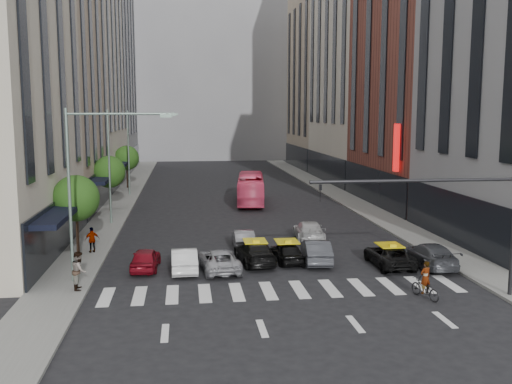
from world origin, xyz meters
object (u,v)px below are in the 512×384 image
object	(u,v)px
streetlamp_far	(137,141)
car_white_front	(184,260)
motorcycle	(425,289)
streetlamp_near	(88,172)
streetlamp_mid	(121,151)
pedestrian_near	(79,270)
taxi_left	(255,252)
pedestrian_far	(92,240)
car_red	(145,259)
bus	(251,189)
taxi_center	(287,252)

from	to	relation	value
streetlamp_far	car_white_front	distance (m)	31.16
streetlamp_far	motorcycle	bearing A→B (deg)	-65.93
streetlamp_near	streetlamp_mid	distance (m)	16.00
motorcycle	pedestrian_near	xyz separation A→B (m)	(-16.73, 3.13, 0.62)
taxi_left	pedestrian_far	size ratio (longest dim) A/B	2.86
car_red	pedestrian_far	distance (m)	5.31
bus	pedestrian_far	bearing A→B (deg)	64.08
car_white_front	pedestrian_near	xyz separation A→B (m)	(-5.20, -3.18, 0.44)
car_red	car_white_front	xyz separation A→B (m)	(2.20, -0.60, 0.03)
car_red	taxi_center	bearing A→B (deg)	-172.41
car_red	car_white_front	bearing A→B (deg)	167.97
streetlamp_mid	streetlamp_far	distance (m)	16.00
car_red	taxi_left	world-z (taller)	taxi_left
taxi_left	streetlamp_far	bearing A→B (deg)	-78.54
car_white_front	bus	size ratio (longest dim) A/B	0.39
streetlamp_near	motorcycle	world-z (taller)	streetlamp_near
car_white_front	streetlamp_near	bearing A→B (deg)	17.43
streetlamp_far	bus	world-z (taller)	streetlamp_far
car_white_front	taxi_center	size ratio (longest dim) A/B	1.11
pedestrian_far	car_white_front	bearing A→B (deg)	115.82
pedestrian_near	pedestrian_far	xyz separation A→B (m)	(-0.56, 7.71, -0.15)
taxi_center	pedestrian_near	size ratio (longest dim) A/B	1.90
streetlamp_near	pedestrian_near	bearing A→B (deg)	-103.24
car_red	pedestrian_far	world-z (taller)	pedestrian_far
streetlamp_mid	car_red	bearing A→B (deg)	-79.11
taxi_left	taxi_center	bearing A→B (deg)	175.98
streetlamp_near	pedestrian_far	world-z (taller)	streetlamp_near
car_red	car_white_front	distance (m)	2.28
pedestrian_far	streetlamp_near	bearing A→B (deg)	72.44
taxi_center	taxi_left	bearing A→B (deg)	-3.03
pedestrian_near	taxi_center	bearing A→B (deg)	-73.21
streetlamp_near	taxi_center	world-z (taller)	streetlamp_near
car_red	car_white_front	world-z (taller)	car_white_front
pedestrian_near	pedestrian_far	distance (m)	7.73
streetlamp_near	car_red	distance (m)	6.31
taxi_left	pedestrian_near	world-z (taller)	pedestrian_near
streetlamp_near	pedestrian_near	distance (m)	5.04
car_red	taxi_center	distance (m)	8.34
taxi_left	taxi_center	distance (m)	1.93
bus	pedestrian_near	world-z (taller)	bus
streetlamp_near	bus	distance (m)	28.23
streetlamp_mid	pedestrian_near	size ratio (longest dim) A/B	4.67
taxi_center	motorcycle	bearing A→B (deg)	120.93
streetlamp_near	car_white_front	world-z (taller)	streetlamp_near
car_white_front	taxi_center	distance (m)	6.23
streetlamp_far	car_red	bearing A→B (deg)	-84.92
car_red	bus	xyz separation A→B (m)	(8.77, 23.16, 0.82)
car_red	bus	world-z (taller)	bus
streetlamp_far	taxi_center	xyz separation A→B (m)	(10.96, -29.11, -5.28)
taxi_left	motorcycle	size ratio (longest dim) A/B	2.44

